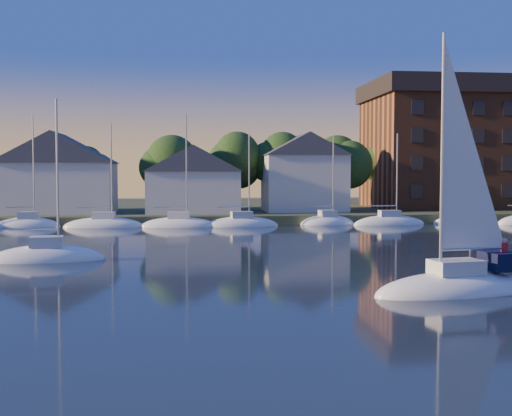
{
  "coord_description": "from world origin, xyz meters",
  "views": [
    {
      "loc": [
        -6.91,
        -20.89,
        5.87
      ],
      "look_at": [
        -2.18,
        22.0,
        3.48
      ],
      "focal_mm": 45.0,
      "sensor_mm": 36.0,
      "label": 1
    }
  ],
  "objects": [
    {
      "name": "tree_line",
      "position": [
        2.0,
        63.0,
        7.18
      ],
      "size": [
        93.4,
        5.4,
        8.9
      ],
      "color": "#3C2C1B",
      "rests_on": "shoreline_land"
    },
    {
      "name": "wooden_dock",
      "position": [
        0.0,
        52.0,
        0.0
      ],
      "size": [
        120.0,
        3.0,
        1.0
      ],
      "primitive_type": "cube",
      "color": "brown",
      "rests_on": "ground"
    },
    {
      "name": "drifting_sailboat_left",
      "position": [
        -16.07,
        22.58,
        0.1
      ],
      "size": [
        7.8,
        3.24,
        11.81
      ],
      "rotation": [
        0.0,
        0.0,
        0.1
      ],
      "color": "white",
      "rests_on": "ground"
    },
    {
      "name": "shoreline_land",
      "position": [
        0.0,
        75.0,
        0.0
      ],
      "size": [
        160.0,
        50.0,
        2.0
      ],
      "primitive_type": "cube",
      "color": "#334025",
      "rests_on": "ground"
    },
    {
      "name": "clubhouse_centre",
      "position": [
        -6.0,
        57.0,
        5.13
      ],
      "size": [
        11.55,
        8.4,
        8.08
      ],
      "color": "silver",
      "rests_on": "shoreline_land"
    },
    {
      "name": "moored_fleet",
      "position": [
        -4.0,
        49.0,
        0.1
      ],
      "size": [
        79.5,
        2.4,
        12.05
      ],
      "color": "white",
      "rests_on": "ground"
    },
    {
      "name": "clubhouse_west",
      "position": [
        -22.0,
        58.0,
        5.93
      ],
      "size": [
        13.65,
        9.45,
        9.64
      ],
      "color": "silver",
      "rests_on": "shoreline_land"
    },
    {
      "name": "hero_sailboat",
      "position": [
        6.25,
        8.69,
        0.57
      ],
      "size": [
        8.97,
        4.16,
        13.55
      ],
      "rotation": [
        0.0,
        0.0,
        3.31
      ],
      "color": "white",
      "rests_on": "ground"
    },
    {
      "name": "condo_block",
      "position": [
        34.0,
        64.95,
        9.79
      ],
      "size": [
        31.0,
        17.0,
        17.4
      ],
      "color": "brown",
      "rests_on": "shoreline_land"
    },
    {
      "name": "clubhouse_east",
      "position": [
        8.0,
        59.0,
        6.0
      ],
      "size": [
        10.5,
        8.4,
        9.8
      ],
      "color": "silver",
      "rests_on": "shoreline_land"
    },
    {
      "name": "ground",
      "position": [
        0.0,
        0.0,
        0.0
      ],
      "size": [
        260.0,
        260.0,
        0.0
      ],
      "primitive_type": "plane",
      "color": "black",
      "rests_on": "ground"
    }
  ]
}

